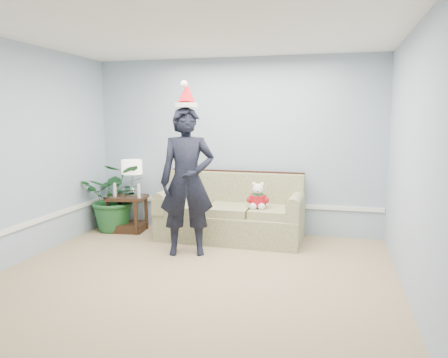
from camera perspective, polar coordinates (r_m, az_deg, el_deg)
room_shell at (r=4.41m, az=-5.75°, el=2.33°), size 4.54×5.04×2.74m
wainscot_trim at (r=6.08m, az=-12.29°, el=-4.86°), size 4.49×4.99×0.06m
sofa at (r=6.51m, az=0.96°, el=-4.76°), size 2.12×0.96×0.98m
side_table at (r=7.11m, az=-12.46°, el=-4.92°), size 0.64×0.56×0.56m
table_lamp at (r=6.99m, az=-11.94°, el=1.35°), size 0.32×0.32×0.57m
candle_pair at (r=6.94m, az=-12.59°, el=-1.52°), size 0.46×0.05×0.22m
houseplant at (r=7.14m, az=-13.99°, el=-2.27°), size 1.21×1.13×1.08m
man at (r=5.68m, az=-4.84°, el=-0.34°), size 0.81×0.65×1.93m
santa_hat at (r=5.64m, az=-4.91°, el=10.77°), size 0.34×0.37×0.34m
teddy_bear at (r=6.18m, az=4.43°, el=-2.59°), size 0.26×0.28×0.38m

